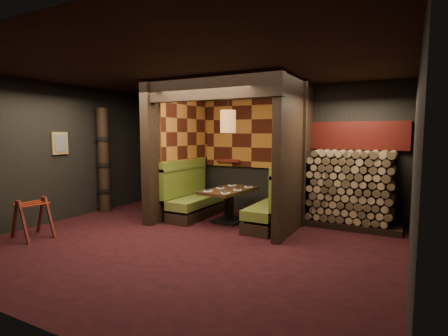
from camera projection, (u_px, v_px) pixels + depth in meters
floor at (187, 244)px, 5.79m from camera, size 6.50×5.50×0.02m
ceiling at (185, 68)px, 5.51m from camera, size 6.50×5.50×0.02m
wall_back at (254, 151)px, 8.07m from camera, size 6.50×0.02×2.85m
wall_front at (17, 177)px, 3.23m from camera, size 6.50×0.02×2.85m
wall_left at (55, 153)px, 7.18m from camera, size 0.02×5.50×2.85m
wall_right at (415, 168)px, 4.12m from camera, size 0.02×5.50×2.85m
partition_left at (178, 151)px, 7.73m from camera, size 0.20×2.20×2.85m
partition_right at (295, 155)px, 6.53m from camera, size 0.15×2.10×2.85m
header_beam at (207, 88)px, 6.16m from camera, size 2.85×0.18×0.44m
tapa_back_panel at (252, 133)px, 8.00m from camera, size 2.40×0.06×1.55m
tapa_side_panel at (187, 132)px, 7.79m from camera, size 0.04×1.85×1.45m
lacquer_shelf at (229, 161)px, 8.28m from camera, size 0.60×0.12×0.07m
booth_bench_left at (193, 199)px, 7.65m from camera, size 0.68×1.60×1.14m
booth_bench_right at (275, 207)px, 6.76m from camera, size 0.68×1.60×1.14m
dining_table at (229, 200)px, 7.17m from camera, size 0.83×1.37×0.69m
place_settings at (229, 188)px, 7.14m from camera, size 0.67×1.11×0.03m
pendant_lamp at (228, 121)px, 6.96m from camera, size 0.31×0.31×1.02m
framed_picture at (60, 143)px, 7.23m from camera, size 0.05×0.36×0.46m
luggage_rack at (33, 217)px, 6.09m from camera, size 0.75×0.58×0.75m
totem_column at (104, 161)px, 8.07m from camera, size 0.31×0.31×2.40m
firewood_stack at (354, 189)px, 6.71m from camera, size 1.73×0.70×1.50m
mosaic_header at (359, 136)px, 6.89m from camera, size 1.83×0.10×0.56m
bay_front_post at (304, 154)px, 6.72m from camera, size 0.08×0.08×2.85m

